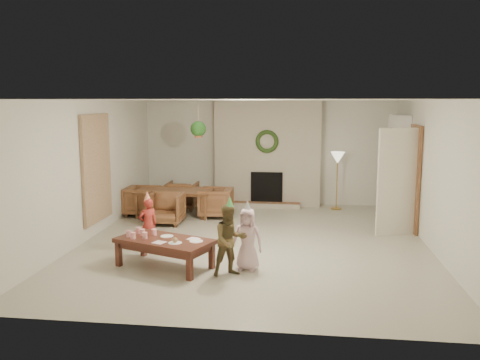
% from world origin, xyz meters
% --- Properties ---
extents(floor, '(7.00, 7.00, 0.00)m').
position_xyz_m(floor, '(0.00, 0.00, 0.00)').
color(floor, '#B7B29E').
rests_on(floor, ground).
extents(ceiling, '(7.00, 7.00, 0.00)m').
position_xyz_m(ceiling, '(0.00, 0.00, 2.50)').
color(ceiling, white).
rests_on(ceiling, wall_back).
extents(wall_back, '(7.00, 0.00, 7.00)m').
position_xyz_m(wall_back, '(0.00, 3.50, 1.25)').
color(wall_back, silver).
rests_on(wall_back, floor).
extents(wall_front, '(7.00, 0.00, 7.00)m').
position_xyz_m(wall_front, '(0.00, -3.50, 1.25)').
color(wall_front, silver).
rests_on(wall_front, floor).
extents(wall_left, '(0.00, 7.00, 7.00)m').
position_xyz_m(wall_left, '(-3.00, 0.00, 1.25)').
color(wall_left, silver).
rests_on(wall_left, floor).
extents(wall_right, '(0.00, 7.00, 7.00)m').
position_xyz_m(wall_right, '(3.00, 0.00, 1.25)').
color(wall_right, silver).
rests_on(wall_right, floor).
extents(fireplace_mass, '(2.50, 0.40, 2.50)m').
position_xyz_m(fireplace_mass, '(0.00, 3.30, 1.25)').
color(fireplace_mass, '#512A15').
rests_on(fireplace_mass, floor).
extents(fireplace_hearth, '(1.60, 0.30, 0.12)m').
position_xyz_m(fireplace_hearth, '(0.00, 2.95, 0.06)').
color(fireplace_hearth, brown).
rests_on(fireplace_hearth, floor).
extents(fireplace_firebox, '(0.75, 0.12, 0.75)m').
position_xyz_m(fireplace_firebox, '(0.00, 3.12, 0.45)').
color(fireplace_firebox, black).
rests_on(fireplace_firebox, floor).
extents(fireplace_wreath, '(0.54, 0.10, 0.54)m').
position_xyz_m(fireplace_wreath, '(0.00, 3.07, 1.55)').
color(fireplace_wreath, '#213D17').
rests_on(fireplace_wreath, fireplace_mass).
extents(floor_lamp_base, '(0.25, 0.25, 0.03)m').
position_xyz_m(floor_lamp_base, '(1.63, 3.00, 0.01)').
color(floor_lamp_base, gold).
rests_on(floor_lamp_base, floor).
extents(floor_lamp_post, '(0.03, 0.03, 1.20)m').
position_xyz_m(floor_lamp_post, '(1.63, 3.00, 0.62)').
color(floor_lamp_post, gold).
rests_on(floor_lamp_post, floor).
extents(floor_lamp_shade, '(0.32, 0.32, 0.27)m').
position_xyz_m(floor_lamp_shade, '(1.63, 3.00, 1.20)').
color(floor_lamp_shade, beige).
rests_on(floor_lamp_shade, floor_lamp_post).
extents(bookshelf_carcass, '(0.30, 1.00, 2.20)m').
position_xyz_m(bookshelf_carcass, '(2.84, 2.30, 1.10)').
color(bookshelf_carcass, white).
rests_on(bookshelf_carcass, floor).
extents(bookshelf_shelf_a, '(0.30, 0.92, 0.03)m').
position_xyz_m(bookshelf_shelf_a, '(2.82, 2.30, 0.45)').
color(bookshelf_shelf_a, white).
rests_on(bookshelf_shelf_a, bookshelf_carcass).
extents(bookshelf_shelf_b, '(0.30, 0.92, 0.03)m').
position_xyz_m(bookshelf_shelf_b, '(2.82, 2.30, 0.85)').
color(bookshelf_shelf_b, white).
rests_on(bookshelf_shelf_b, bookshelf_carcass).
extents(bookshelf_shelf_c, '(0.30, 0.92, 0.03)m').
position_xyz_m(bookshelf_shelf_c, '(2.82, 2.30, 1.25)').
color(bookshelf_shelf_c, white).
rests_on(bookshelf_shelf_c, bookshelf_carcass).
extents(bookshelf_shelf_d, '(0.30, 0.92, 0.03)m').
position_xyz_m(bookshelf_shelf_d, '(2.82, 2.30, 1.65)').
color(bookshelf_shelf_d, white).
rests_on(bookshelf_shelf_d, bookshelf_carcass).
extents(books_row_lower, '(0.20, 0.40, 0.24)m').
position_xyz_m(books_row_lower, '(2.80, 2.15, 0.59)').
color(books_row_lower, maroon).
rests_on(books_row_lower, bookshelf_shelf_a).
extents(books_row_mid, '(0.20, 0.44, 0.24)m').
position_xyz_m(books_row_mid, '(2.80, 2.35, 0.99)').
color(books_row_mid, '#285294').
rests_on(books_row_mid, bookshelf_shelf_b).
extents(books_row_upper, '(0.20, 0.36, 0.22)m').
position_xyz_m(books_row_upper, '(2.80, 2.20, 1.38)').
color(books_row_upper, gold).
rests_on(books_row_upper, bookshelf_shelf_c).
extents(door_frame, '(0.05, 0.86, 2.04)m').
position_xyz_m(door_frame, '(2.96, 1.20, 1.02)').
color(door_frame, brown).
rests_on(door_frame, floor).
extents(door_leaf, '(0.77, 0.32, 2.00)m').
position_xyz_m(door_leaf, '(2.58, 0.82, 1.00)').
color(door_leaf, beige).
rests_on(door_leaf, floor).
extents(curtain_panel, '(0.06, 1.20, 2.00)m').
position_xyz_m(curtain_panel, '(-2.96, 0.20, 1.25)').
color(curtain_panel, tan).
rests_on(curtain_panel, wall_left).
extents(dining_table, '(1.66, 0.93, 0.58)m').
position_xyz_m(dining_table, '(-1.92, 1.83, 0.29)').
color(dining_table, brown).
rests_on(dining_table, floor).
extents(dining_chair_near, '(0.69, 0.71, 0.64)m').
position_xyz_m(dining_chair_near, '(-1.91, 1.11, 0.32)').
color(dining_chair_near, brown).
rests_on(dining_chair_near, floor).
extents(dining_chair_far, '(0.69, 0.71, 0.64)m').
position_xyz_m(dining_chair_far, '(-1.92, 2.56, 0.32)').
color(dining_chair_far, brown).
rests_on(dining_chair_far, floor).
extents(dining_chair_left, '(0.71, 0.69, 0.64)m').
position_xyz_m(dining_chair_left, '(-2.64, 1.83, 0.32)').
color(dining_chair_left, brown).
rests_on(dining_chair_left, floor).
extents(dining_chair_right, '(0.71, 0.69, 0.64)m').
position_xyz_m(dining_chair_right, '(-1.01, 1.84, 0.32)').
color(dining_chair_right, brown).
rests_on(dining_chair_right, floor).
extents(hanging_plant_cord, '(0.01, 0.01, 0.70)m').
position_xyz_m(hanging_plant_cord, '(-1.30, 1.50, 2.15)').
color(hanging_plant_cord, tan).
rests_on(hanging_plant_cord, ceiling).
extents(hanging_plant_pot, '(0.16, 0.16, 0.12)m').
position_xyz_m(hanging_plant_pot, '(-1.30, 1.50, 1.80)').
color(hanging_plant_pot, '#9E5832').
rests_on(hanging_plant_pot, hanging_plant_cord).
extents(hanging_plant_foliage, '(0.32, 0.32, 0.32)m').
position_xyz_m(hanging_plant_foliage, '(-1.30, 1.50, 1.92)').
color(hanging_plant_foliage, '#1D4D19').
rests_on(hanging_plant_foliage, hanging_plant_pot).
extents(coffee_table_top, '(1.59, 1.19, 0.07)m').
position_xyz_m(coffee_table_top, '(-1.20, -1.53, 0.41)').
color(coffee_table_top, '#54291C').
rests_on(coffee_table_top, floor).
extents(coffee_table_apron, '(1.45, 1.05, 0.09)m').
position_xyz_m(coffee_table_apron, '(-1.20, -1.53, 0.33)').
color(coffee_table_apron, '#54291C').
rests_on(coffee_table_apron, floor).
extents(coffee_leg_fl, '(0.10, 0.10, 0.37)m').
position_xyz_m(coffee_leg_fl, '(-1.91, -1.57, 0.19)').
color(coffee_leg_fl, '#54291C').
rests_on(coffee_leg_fl, floor).
extents(coffee_leg_fr, '(0.10, 0.10, 0.37)m').
position_xyz_m(coffee_leg_fr, '(-0.70, -2.04, 0.19)').
color(coffee_leg_fr, '#54291C').
rests_on(coffee_leg_fr, floor).
extents(coffee_leg_bl, '(0.10, 0.10, 0.37)m').
position_xyz_m(coffee_leg_bl, '(-1.69, -1.02, 0.19)').
color(coffee_leg_bl, '#54291C').
rests_on(coffee_leg_bl, floor).
extents(coffee_leg_br, '(0.10, 0.10, 0.37)m').
position_xyz_m(coffee_leg_br, '(-0.49, -1.50, 0.19)').
color(coffee_leg_br, '#54291C').
rests_on(coffee_leg_br, floor).
extents(cup_a, '(0.10, 0.10, 0.10)m').
position_xyz_m(cup_a, '(-1.77, -1.49, 0.49)').
color(cup_a, white).
rests_on(cup_a, coffee_table_top).
extents(cup_b, '(0.10, 0.10, 0.10)m').
position_xyz_m(cup_b, '(-1.69, -1.28, 0.49)').
color(cup_b, white).
rests_on(cup_b, coffee_table_top).
extents(cup_c, '(0.10, 0.10, 0.10)m').
position_xyz_m(cup_c, '(-1.67, -1.58, 0.49)').
color(cup_c, white).
rests_on(cup_c, coffee_table_top).
extents(cup_d, '(0.10, 0.10, 0.10)m').
position_xyz_m(cup_d, '(-1.59, -1.38, 0.49)').
color(cup_d, white).
rests_on(cup_d, coffee_table_top).
extents(cup_e, '(0.10, 0.10, 0.10)m').
position_xyz_m(cup_e, '(-1.49, -1.56, 0.49)').
color(cup_e, white).
rests_on(cup_e, coffee_table_top).
extents(cup_f, '(0.10, 0.10, 0.10)m').
position_xyz_m(cup_f, '(-1.41, -1.35, 0.49)').
color(cup_f, white).
rests_on(cup_f, coffee_table_top).
extents(plate_a, '(0.26, 0.26, 0.01)m').
position_xyz_m(plate_a, '(-1.20, -1.39, 0.44)').
color(plate_a, white).
rests_on(plate_a, coffee_table_top).
extents(plate_b, '(0.26, 0.26, 0.01)m').
position_xyz_m(plate_b, '(-0.98, -1.74, 0.44)').
color(plate_b, white).
rests_on(plate_b, coffee_table_top).
extents(plate_c, '(0.26, 0.26, 0.01)m').
position_xyz_m(plate_c, '(-0.70, -1.61, 0.44)').
color(plate_c, white).
rests_on(plate_c, coffee_table_top).
extents(food_scoop, '(0.10, 0.10, 0.08)m').
position_xyz_m(food_scoop, '(-0.98, -1.74, 0.49)').
color(food_scoop, tan).
rests_on(food_scoop, plate_b).
extents(napkin_left, '(0.21, 0.21, 0.01)m').
position_xyz_m(napkin_left, '(-1.22, -1.74, 0.44)').
color(napkin_left, '#FFBBD0').
rests_on(napkin_left, coffee_table_top).
extents(napkin_right, '(0.21, 0.21, 0.01)m').
position_xyz_m(napkin_right, '(-0.77, -1.49, 0.44)').
color(napkin_right, '#FFBBD0').
rests_on(napkin_right, coffee_table_top).
extents(child_red, '(0.39, 0.37, 0.89)m').
position_xyz_m(child_red, '(-1.70, -0.73, 0.45)').
color(child_red, '#A22A22').
rests_on(child_red, floor).
extents(party_hat_red, '(0.16, 0.16, 0.17)m').
position_xyz_m(party_hat_red, '(-1.70, -0.73, 0.93)').
color(party_hat_red, '#FABE53').
rests_on(party_hat_red, child_red).
extents(child_plaid, '(0.63, 0.58, 1.04)m').
position_xyz_m(child_plaid, '(-0.17, -1.76, 0.52)').
color(child_plaid, brown).
rests_on(child_plaid, floor).
extents(party_hat_plaid, '(0.14, 0.14, 0.17)m').
position_xyz_m(party_hat_plaid, '(-0.17, -1.76, 1.07)').
color(party_hat_plaid, '#51BF5E').
rests_on(party_hat_plaid, child_plaid).
extents(child_pink, '(0.49, 0.35, 0.93)m').
position_xyz_m(child_pink, '(0.05, -1.49, 0.47)').
color(child_pink, beige).
rests_on(child_pink, floor).
extents(party_hat_pink, '(0.15, 0.15, 0.17)m').
position_xyz_m(party_hat_pink, '(0.05, -1.49, 0.97)').
color(party_hat_pink, '#B2B3B9').
rests_on(party_hat_pink, child_pink).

